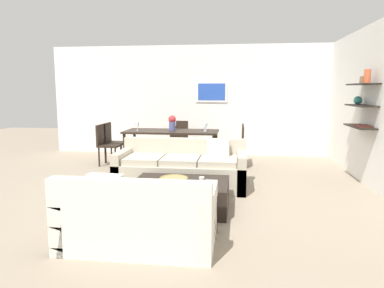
# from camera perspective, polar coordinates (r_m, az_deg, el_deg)

# --- Properties ---
(ground_plane) EXTENTS (18.00, 18.00, 0.00)m
(ground_plane) POSITION_cam_1_polar(r_m,az_deg,el_deg) (5.74, -1.41, -7.69)
(ground_plane) COLOR gray
(back_wall_unit) EXTENTS (8.40, 0.09, 2.70)m
(back_wall_unit) POSITION_cam_1_polar(r_m,az_deg,el_deg) (9.00, 3.95, 6.88)
(back_wall_unit) COLOR silver
(back_wall_unit) RESTS_ON ground
(right_wall_shelf_unit) EXTENTS (0.34, 8.20, 2.70)m
(right_wall_shelf_unit) POSITION_cam_1_polar(r_m,az_deg,el_deg) (6.44, 27.30, 5.33)
(right_wall_shelf_unit) COLOR silver
(right_wall_shelf_unit) RESTS_ON ground
(sofa_beige) EXTENTS (2.12, 0.90, 0.78)m
(sofa_beige) POSITION_cam_1_polar(r_m,az_deg,el_deg) (6.00, -1.58, -4.10)
(sofa_beige) COLOR #B2A893
(sofa_beige) RESTS_ON ground
(loveseat_white) EXTENTS (1.56, 0.90, 0.78)m
(loveseat_white) POSITION_cam_1_polar(r_m,az_deg,el_deg) (3.85, -8.41, -11.46)
(loveseat_white) COLOR silver
(loveseat_white) RESTS_ON ground
(coffee_table) EXTENTS (1.29, 0.92, 0.38)m
(coffee_table) POSITION_cam_1_polar(r_m,az_deg,el_deg) (4.94, -1.83, -8.10)
(coffee_table) COLOR black
(coffee_table) RESTS_ON ground
(decorative_bowl) EXTENTS (0.39, 0.39, 0.06)m
(decorative_bowl) POSITION_cam_1_polar(r_m,az_deg,el_deg) (4.86, -2.90, -5.64)
(decorative_bowl) COLOR #99844C
(decorative_bowl) RESTS_ON coffee_table
(candle_jar) EXTENTS (0.08, 0.08, 0.06)m
(candle_jar) POSITION_cam_1_polar(r_m,az_deg,el_deg) (4.88, 1.55, -5.60)
(candle_jar) COLOR silver
(candle_jar) RESTS_ON coffee_table
(dining_table) EXTENTS (1.98, 0.86, 0.75)m
(dining_table) POSITION_cam_1_polar(r_m,az_deg,el_deg) (7.72, -3.25, 1.63)
(dining_table) COLOR black
(dining_table) RESTS_ON ground
(dining_chair_right_far) EXTENTS (0.44, 0.44, 0.88)m
(dining_chair_right_far) POSITION_cam_1_polar(r_m,az_deg,el_deg) (7.80, 7.17, 0.34)
(dining_chair_right_far) COLOR black
(dining_chair_right_far) RESTS_ON ground
(dining_chair_left_near) EXTENTS (0.44, 0.44, 0.88)m
(dining_chair_left_near) POSITION_cam_1_polar(r_m,az_deg,el_deg) (7.94, -13.46, 0.32)
(dining_chair_left_near) COLOR black
(dining_chair_left_near) RESTS_ON ground
(dining_chair_head) EXTENTS (0.44, 0.44, 0.88)m
(dining_chair_head) POSITION_cam_1_polar(r_m,az_deg,el_deg) (8.56, -2.20, 1.12)
(dining_chair_head) COLOR black
(dining_chair_head) RESTS_ON ground
(dining_chair_left_far) EXTENTS (0.44, 0.44, 0.88)m
(dining_chair_left_far) POSITION_cam_1_polar(r_m,az_deg,el_deg) (8.30, -12.51, 0.69)
(dining_chair_left_far) COLOR black
(dining_chair_left_far) RESTS_ON ground
(dining_chair_right_near) EXTENTS (0.44, 0.44, 0.88)m
(dining_chair_right_near) POSITION_cam_1_polar(r_m,az_deg,el_deg) (7.42, 7.15, -0.07)
(dining_chair_right_near) COLOR black
(dining_chair_right_near) RESTS_ON ground
(wine_glass_head) EXTENTS (0.07, 0.07, 0.16)m
(wine_glass_head) POSITION_cam_1_polar(r_m,az_deg,el_deg) (8.07, -2.77, 3.22)
(wine_glass_head) COLOR silver
(wine_glass_head) RESTS_ON dining_table
(wine_glass_right_near) EXTENTS (0.07, 0.07, 0.16)m
(wine_glass_right_near) POSITION_cam_1_polar(r_m,az_deg,el_deg) (7.50, 2.02, 2.87)
(wine_glass_right_near) COLOR silver
(wine_glass_right_near) RESTS_ON dining_table
(wine_glass_right_far) EXTENTS (0.07, 0.07, 0.17)m
(wine_glass_right_far) POSITION_cam_1_polar(r_m,az_deg,el_deg) (7.71, 2.17, 3.04)
(wine_glass_right_far) COLOR silver
(wine_glass_right_far) RESTS_ON dining_table
(wine_glass_left_near) EXTENTS (0.08, 0.08, 0.18)m
(wine_glass_left_near) POSITION_cam_1_polar(r_m,az_deg,el_deg) (7.77, -8.65, 3.07)
(wine_glass_left_near) COLOR silver
(wine_glass_left_near) RESTS_ON dining_table
(centerpiece_vase) EXTENTS (0.16, 0.16, 0.32)m
(centerpiece_vase) POSITION_cam_1_polar(r_m,az_deg,el_deg) (7.75, -3.16, 3.47)
(centerpiece_vase) COLOR #4C518C
(centerpiece_vase) RESTS_ON dining_table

